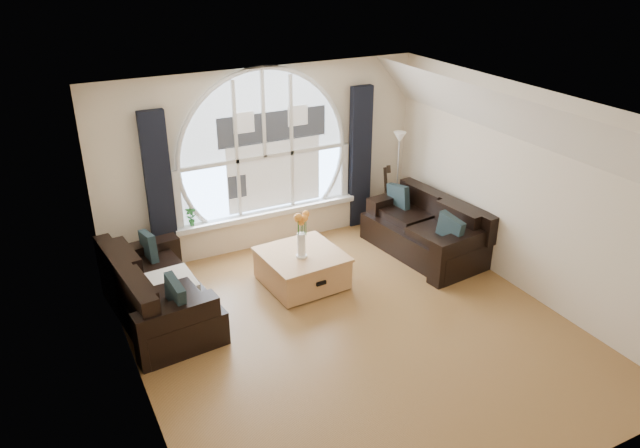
% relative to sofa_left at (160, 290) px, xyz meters
% --- Properties ---
extents(ground, '(5.00, 5.50, 0.01)m').
position_rel_sofa_left_xyz_m(ground, '(2.00, -1.32, -0.40)').
color(ground, brown).
rests_on(ground, ground).
extents(ceiling, '(5.00, 5.50, 0.01)m').
position_rel_sofa_left_xyz_m(ceiling, '(2.00, -1.32, 2.30)').
color(ceiling, silver).
rests_on(ceiling, ground).
extents(wall_back, '(5.00, 0.01, 2.70)m').
position_rel_sofa_left_xyz_m(wall_back, '(2.00, 1.43, 0.95)').
color(wall_back, beige).
rests_on(wall_back, ground).
extents(wall_front, '(5.00, 0.01, 2.70)m').
position_rel_sofa_left_xyz_m(wall_front, '(2.00, -4.07, 0.95)').
color(wall_front, beige).
rests_on(wall_front, ground).
extents(wall_left, '(0.01, 5.50, 2.70)m').
position_rel_sofa_left_xyz_m(wall_left, '(-0.50, -1.32, 0.95)').
color(wall_left, beige).
rests_on(wall_left, ground).
extents(wall_right, '(0.01, 5.50, 2.70)m').
position_rel_sofa_left_xyz_m(wall_right, '(4.50, -1.32, 0.95)').
color(wall_right, beige).
rests_on(wall_right, ground).
extents(attic_slope, '(0.92, 5.50, 0.72)m').
position_rel_sofa_left_xyz_m(attic_slope, '(4.20, -1.32, 1.95)').
color(attic_slope, silver).
rests_on(attic_slope, ground).
extents(arched_window, '(2.60, 0.06, 2.15)m').
position_rel_sofa_left_xyz_m(arched_window, '(2.00, 1.40, 1.23)').
color(arched_window, silver).
rests_on(arched_window, wall_back).
extents(window_sill, '(2.90, 0.22, 0.08)m').
position_rel_sofa_left_xyz_m(window_sill, '(2.00, 1.33, 0.11)').
color(window_sill, white).
rests_on(window_sill, wall_back).
extents(window_frame, '(2.76, 0.08, 2.15)m').
position_rel_sofa_left_xyz_m(window_frame, '(2.00, 1.37, 1.23)').
color(window_frame, white).
rests_on(window_frame, wall_back).
extents(neighbor_house, '(1.70, 0.02, 1.50)m').
position_rel_sofa_left_xyz_m(neighbor_house, '(2.15, 1.39, 1.10)').
color(neighbor_house, silver).
rests_on(neighbor_house, wall_back).
extents(curtain_left, '(0.35, 0.12, 2.30)m').
position_rel_sofa_left_xyz_m(curtain_left, '(0.40, 1.31, 0.75)').
color(curtain_left, black).
rests_on(curtain_left, ground).
extents(curtain_right, '(0.35, 0.12, 2.30)m').
position_rel_sofa_left_xyz_m(curtain_right, '(3.60, 1.31, 0.75)').
color(curtain_right, black).
rests_on(curtain_right, ground).
extents(sofa_left, '(1.16, 2.01, 0.85)m').
position_rel_sofa_left_xyz_m(sofa_left, '(0.00, 0.00, 0.00)').
color(sofa_left, black).
rests_on(sofa_left, ground).
extents(sofa_right, '(1.16, 1.99, 0.84)m').
position_rel_sofa_left_xyz_m(sofa_right, '(3.95, -0.03, 0.00)').
color(sofa_right, black).
rests_on(sofa_right, ground).
extents(coffee_chest, '(1.10, 1.10, 0.51)m').
position_rel_sofa_left_xyz_m(coffee_chest, '(1.93, -0.03, -0.15)').
color(coffee_chest, tan).
rests_on(coffee_chest, ground).
extents(throw_blanket, '(0.59, 0.59, 0.10)m').
position_rel_sofa_left_xyz_m(throw_blanket, '(0.14, -0.05, 0.10)').
color(throw_blanket, silver).
rests_on(throw_blanket, sofa_left).
extents(vase_flowers, '(0.24, 0.24, 0.70)m').
position_rel_sofa_left_xyz_m(vase_flowers, '(1.88, -0.12, 0.46)').
color(vase_flowers, white).
rests_on(vase_flowers, coffee_chest).
extents(floor_lamp, '(0.24, 0.24, 1.60)m').
position_rel_sofa_left_xyz_m(floor_lamp, '(4.10, 0.96, 0.40)').
color(floor_lamp, '#B2B2B2').
rests_on(floor_lamp, ground).
extents(guitar, '(0.38, 0.28, 1.06)m').
position_rel_sofa_left_xyz_m(guitar, '(3.96, 1.12, 0.13)').
color(guitar, brown).
rests_on(guitar, ground).
extents(potted_plant, '(0.18, 0.15, 0.29)m').
position_rel_sofa_left_xyz_m(potted_plant, '(0.81, 1.33, 0.30)').
color(potted_plant, '#1E6023').
rests_on(potted_plant, window_sill).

